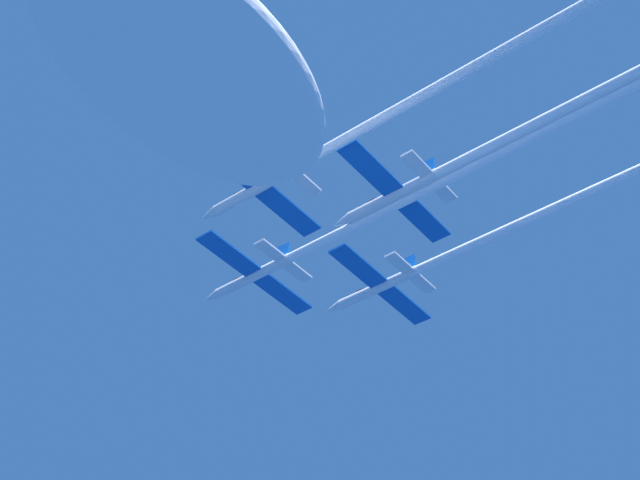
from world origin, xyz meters
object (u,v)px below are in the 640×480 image
object	(u,v)px
jet_lead	(365,220)
jet_left_wing	(418,98)
jet_right_wing	(526,221)
jet_slot	(527,128)

from	to	relation	value
jet_lead	jet_left_wing	xyz separation A→B (m)	(-10.23, -13.00, -0.00)
jet_lead	jet_right_wing	xyz separation A→B (m)	(10.15, -12.77, 0.14)
jet_lead	jet_right_wing	world-z (taller)	jet_right_wing
jet_right_wing	jet_slot	world-z (taller)	jet_slot
jet_left_wing	jet_slot	size ratio (longest dim) A/B	1.17
jet_right_wing	jet_slot	xyz separation A→B (m)	(-11.05, -6.01, 0.27)
jet_left_wing	jet_right_wing	xyz separation A→B (m)	(20.38, 0.23, 0.14)
jet_left_wing	jet_right_wing	distance (m)	20.38
jet_lead	jet_right_wing	bearing A→B (deg)	-51.51
jet_lead	jet_left_wing	bearing A→B (deg)	-128.20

